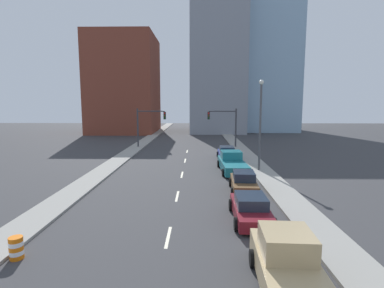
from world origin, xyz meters
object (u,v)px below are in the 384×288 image
traffic_barrel (16,248)px  sedan_blue (227,153)px  street_lamp (260,119)px  pickup_truck_teal (232,163)px  traffic_signal_right (227,122)px  sedan_brown (244,182)px  traffic_signal_left (146,122)px  pickup_truck_tan (291,274)px  sedan_maroon (251,209)px

traffic_barrel → sedan_blue: (10.97, 23.10, 0.19)m
street_lamp → pickup_truck_teal: street_lamp is taller
traffic_signal_right → pickup_truck_teal: (-0.99, -15.38, -2.99)m
sedan_brown → pickup_truck_teal: pickup_truck_teal is taller
traffic_signal_left → sedan_blue: traffic_signal_left is taller
traffic_barrel → sedan_blue: size_ratio=0.20×
traffic_signal_left → street_lamp: street_lamp is taller
traffic_barrel → sedan_brown: bearing=42.2°
pickup_truck_tan → sedan_brown: pickup_truck_tan is taller
pickup_truck_teal → sedan_maroon: bearing=-94.1°
traffic_barrel → pickup_truck_tan: bearing=-11.9°
traffic_signal_right → pickup_truck_tan: size_ratio=0.89×
traffic_signal_left → street_lamp: size_ratio=0.67×
street_lamp → sedan_blue: street_lamp is taller
sedan_maroon → sedan_brown: bearing=86.2°
pickup_truck_tan → sedan_brown: size_ratio=1.45×
sedan_blue → pickup_truck_teal: bearing=-90.3°
sedan_maroon → traffic_signal_right: bearing=88.0°
street_lamp → sedan_maroon: size_ratio=1.82×
traffic_signal_right → traffic_barrel: bearing=-110.3°
traffic_signal_left → sedan_blue: size_ratio=1.23×
sedan_maroon → traffic_barrel: bearing=-156.3°
pickup_truck_tan → sedan_maroon: (-0.17, 6.68, -0.15)m
pickup_truck_tan → street_lamp: bearing=84.7°
traffic_signal_right → sedan_maroon: size_ratio=1.21×
street_lamp → sedan_brown: bearing=-110.5°
sedan_blue → pickup_truck_tan: bearing=-90.3°
pickup_truck_tan → sedan_maroon: size_ratio=1.37×
traffic_barrel → traffic_signal_left: bearing=90.0°
traffic_barrel → pickup_truck_teal: pickup_truck_teal is taller
traffic_signal_left → sedan_brown: 24.94m
sedan_blue → traffic_signal_right: bearing=84.5°
traffic_barrel → traffic_signal_right: bearing=69.7°
traffic_signal_right → sedan_brown: bearing=-92.4°
pickup_truck_tan → pickup_truck_teal: pickup_truck_tan is taller
street_lamp → pickup_truck_teal: 4.94m
traffic_signal_right → street_lamp: (1.55, -15.58, 1.24)m
traffic_signal_right → pickup_truck_tan: bearing=-92.0°
sedan_blue → sedan_maroon: bearing=-91.1°
street_lamp → sedan_maroon: street_lamp is taller
traffic_signal_right → pickup_truck_tan: (-1.20, -34.39, -2.94)m
street_lamp → pickup_truck_tan: bearing=-98.3°
traffic_barrel → sedan_maroon: bearing=22.8°
pickup_truck_teal → traffic_signal_left: bearing=122.9°
traffic_signal_left → street_lamp: (13.43, -15.58, 1.24)m
pickup_truck_tan → traffic_barrel: bearing=171.1°
pickup_truck_tan → pickup_truck_teal: (0.21, 19.00, -0.05)m
traffic_signal_left → pickup_truck_teal: bearing=-54.7°
sedan_brown → sedan_blue: sedan_brown is taller
traffic_signal_left → sedan_maroon: 29.79m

